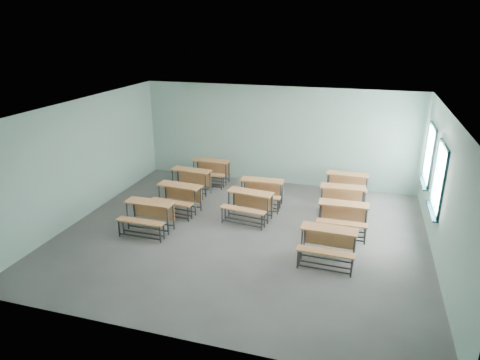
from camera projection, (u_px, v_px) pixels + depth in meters
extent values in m
cube|color=slate|center=(243.00, 234.00, 10.87)|extent=(9.00, 8.00, 0.02)
cube|color=white|center=(243.00, 108.00, 9.77)|extent=(9.00, 8.00, 0.02)
cube|color=#A7D1C3|center=(277.00, 136.00, 13.93)|extent=(9.00, 0.02, 3.20)
cube|color=#A7D1C3|center=(172.00, 256.00, 6.71)|extent=(9.00, 0.02, 3.20)
cube|color=#A7D1C3|center=(83.00, 159.00, 11.53)|extent=(0.02, 8.00, 3.20)
cube|color=#A7D1C3|center=(446.00, 195.00, 9.11)|extent=(0.02, 8.00, 3.20)
cube|color=#173C42|center=(425.00, 181.00, 11.87)|extent=(0.06, 1.20, 0.06)
cube|color=#173C42|center=(434.00, 126.00, 11.34)|extent=(0.06, 1.20, 0.06)
cube|color=#173C42|center=(432.00, 160.00, 11.09)|extent=(0.06, 0.06, 1.60)
cube|color=#173C42|center=(427.00, 149.00, 12.12)|extent=(0.06, 0.06, 1.60)
cube|color=#173C42|center=(430.00, 154.00, 11.60)|extent=(0.04, 0.04, 1.48)
cube|color=#173C42|center=(430.00, 154.00, 11.60)|extent=(0.04, 1.08, 0.04)
cube|color=#173C42|center=(423.00, 183.00, 11.90)|extent=(0.14, 1.28, 0.04)
cube|color=white|center=(431.00, 154.00, 11.60)|extent=(0.01, 1.08, 1.48)
cube|color=#173C42|center=(434.00, 209.00, 10.07)|extent=(0.06, 1.20, 0.06)
cube|color=#173C42|center=(445.00, 146.00, 9.54)|extent=(0.06, 1.20, 0.06)
cube|color=#173C42|center=(443.00, 187.00, 9.29)|extent=(0.06, 0.06, 1.60)
cube|color=#173C42|center=(436.00, 170.00, 10.32)|extent=(0.06, 0.06, 1.60)
cube|color=#173C42|center=(439.00, 178.00, 9.80)|extent=(0.04, 0.04, 1.48)
cube|color=#173C42|center=(439.00, 178.00, 9.80)|extent=(0.04, 1.08, 0.04)
cube|color=#173C42|center=(432.00, 211.00, 10.10)|extent=(0.14, 1.28, 0.04)
cube|color=white|center=(441.00, 178.00, 9.80)|extent=(0.01, 1.08, 1.48)
cube|color=#CE824A|center=(149.00, 202.00, 10.87)|extent=(1.25, 0.43, 0.04)
cube|color=#CE824A|center=(154.00, 211.00, 11.15)|extent=(1.18, 0.03, 0.43)
cylinder|color=#37393C|center=(128.00, 216.00, 11.01)|extent=(0.04, 0.04, 0.74)
cylinder|color=#37393C|center=(168.00, 222.00, 10.70)|extent=(0.04, 0.04, 0.74)
cylinder|color=#37393C|center=(134.00, 211.00, 11.31)|extent=(0.04, 0.04, 0.74)
cylinder|color=#37393C|center=(173.00, 216.00, 11.00)|extent=(0.04, 0.04, 0.74)
cube|color=#37393C|center=(148.00, 228.00, 10.95)|extent=(1.14, 0.04, 0.03)
cube|color=#37393C|center=(154.00, 223.00, 11.24)|extent=(1.14, 0.04, 0.03)
cube|color=#CE824A|center=(141.00, 221.00, 10.53)|extent=(1.25, 0.27, 0.04)
cylinder|color=#37393C|center=(119.00, 229.00, 10.68)|extent=(0.04, 0.04, 0.43)
cylinder|color=#37393C|center=(160.00, 235.00, 10.37)|extent=(0.04, 0.04, 0.43)
cylinder|color=#37393C|center=(123.00, 225.00, 10.86)|extent=(0.04, 0.04, 0.43)
cylinder|color=#37393C|center=(164.00, 231.00, 10.54)|extent=(0.04, 0.04, 0.43)
cube|color=#37393C|center=(140.00, 236.00, 10.57)|extent=(1.14, 0.04, 0.03)
cube|color=#37393C|center=(144.00, 233.00, 10.75)|extent=(1.14, 0.04, 0.03)
cube|color=#CE824A|center=(329.00, 229.00, 9.46)|extent=(1.26, 0.46, 0.04)
cube|color=#CE824A|center=(330.00, 238.00, 9.74)|extent=(1.18, 0.06, 0.43)
cylinder|color=#37393C|center=(302.00, 244.00, 9.61)|extent=(0.04, 0.04, 0.74)
cylinder|color=#37393C|center=(354.00, 252.00, 9.27)|extent=(0.04, 0.04, 0.74)
cylinder|color=#37393C|center=(304.00, 238.00, 9.91)|extent=(0.04, 0.04, 0.74)
cylinder|color=#37393C|center=(355.00, 245.00, 9.57)|extent=(0.04, 0.04, 0.74)
cube|color=#37393C|center=(326.00, 259.00, 9.53)|extent=(1.14, 0.07, 0.03)
cube|color=#37393C|center=(328.00, 252.00, 9.83)|extent=(1.14, 0.07, 0.03)
cube|color=#CE824A|center=(325.00, 252.00, 9.12)|extent=(1.25, 0.30, 0.04)
cylinder|color=#37393C|center=(298.00, 259.00, 9.28)|extent=(0.04, 0.04, 0.43)
cylinder|color=#37393C|center=(351.00, 268.00, 8.94)|extent=(0.04, 0.04, 0.43)
cylinder|color=#37393C|center=(299.00, 255.00, 9.46)|extent=(0.04, 0.04, 0.43)
cylinder|color=#37393C|center=(352.00, 264.00, 9.12)|extent=(0.04, 0.04, 0.43)
cube|color=#37393C|center=(324.00, 269.00, 9.16)|extent=(1.14, 0.07, 0.03)
cube|color=#37393C|center=(325.00, 265.00, 9.33)|extent=(1.14, 0.07, 0.03)
cube|color=#CE824A|center=(179.00, 186.00, 12.01)|extent=(1.27, 0.52, 0.04)
cube|color=#CE824A|center=(183.00, 194.00, 12.28)|extent=(1.18, 0.13, 0.43)
cylinder|color=#37393C|center=(160.00, 198.00, 12.19)|extent=(0.04, 0.04, 0.74)
cylinder|color=#37393C|center=(195.00, 203.00, 11.80)|extent=(0.04, 0.04, 0.74)
cylinder|color=#37393C|center=(166.00, 193.00, 12.48)|extent=(0.04, 0.04, 0.74)
cylinder|color=#37393C|center=(201.00, 199.00, 12.09)|extent=(0.04, 0.04, 0.74)
cube|color=#37393C|center=(178.00, 209.00, 12.09)|extent=(1.14, 0.13, 0.03)
cube|color=#37393C|center=(183.00, 205.00, 12.38)|extent=(1.14, 0.13, 0.03)
cube|color=#CE824A|center=(171.00, 202.00, 11.68)|extent=(1.26, 0.37, 0.04)
cylinder|color=#37393C|center=(152.00, 208.00, 11.87)|extent=(0.04, 0.04, 0.43)
cylinder|color=#37393C|center=(188.00, 214.00, 11.48)|extent=(0.04, 0.04, 0.43)
cylinder|color=#37393C|center=(156.00, 205.00, 12.04)|extent=(0.04, 0.04, 0.43)
cylinder|color=#37393C|center=(192.00, 212.00, 11.65)|extent=(0.04, 0.04, 0.43)
cube|color=#37393C|center=(170.00, 216.00, 11.72)|extent=(1.14, 0.13, 0.03)
cube|color=#37393C|center=(174.00, 213.00, 11.89)|extent=(1.14, 0.13, 0.03)
cube|color=#CE824A|center=(250.00, 192.00, 11.52)|extent=(1.28, 0.56, 0.04)
cube|color=#CE824A|center=(253.00, 201.00, 11.80)|extent=(1.17, 0.17, 0.43)
cylinder|color=#37393C|center=(229.00, 204.00, 11.73)|extent=(0.04, 0.04, 0.74)
cylinder|color=#37393C|center=(268.00, 211.00, 11.30)|extent=(0.04, 0.04, 0.74)
cylinder|color=#37393C|center=(234.00, 200.00, 12.01)|extent=(0.04, 0.04, 0.74)
cylinder|color=#37393C|center=(272.00, 207.00, 11.59)|extent=(0.04, 0.04, 0.74)
cube|color=#37393C|center=(248.00, 217.00, 11.61)|extent=(1.13, 0.17, 0.03)
cube|color=#37393C|center=(252.00, 212.00, 11.89)|extent=(1.13, 0.17, 0.03)
cube|color=#CE824A|center=(243.00, 210.00, 11.20)|extent=(1.27, 0.41, 0.04)
cylinder|color=#37393C|center=(222.00, 215.00, 11.41)|extent=(0.04, 0.04, 0.43)
cylinder|color=#37393C|center=(262.00, 223.00, 10.98)|extent=(0.04, 0.04, 0.43)
cylinder|color=#37393C|center=(225.00, 213.00, 11.58)|extent=(0.04, 0.04, 0.43)
cylinder|color=#37393C|center=(265.00, 220.00, 11.15)|extent=(0.04, 0.04, 0.43)
cube|color=#37393C|center=(242.00, 224.00, 11.24)|extent=(1.13, 0.17, 0.03)
cube|color=#37393C|center=(244.00, 221.00, 11.41)|extent=(1.13, 0.17, 0.03)
cube|color=#CE824A|center=(344.00, 204.00, 10.78)|extent=(1.25, 0.44, 0.04)
cube|color=#CE824A|center=(343.00, 212.00, 11.06)|extent=(1.18, 0.04, 0.43)
cylinder|color=#37393C|center=(320.00, 218.00, 10.91)|extent=(0.04, 0.04, 0.74)
cylinder|color=#37393C|center=(366.00, 223.00, 10.62)|extent=(0.04, 0.04, 0.74)
cylinder|color=#37393C|center=(321.00, 213.00, 11.21)|extent=(0.04, 0.04, 0.74)
cylinder|color=#37393C|center=(366.00, 218.00, 10.92)|extent=(0.04, 0.04, 0.74)
cube|color=#37393C|center=(341.00, 230.00, 10.86)|extent=(1.14, 0.05, 0.03)
cube|color=#37393C|center=(342.00, 224.00, 11.16)|extent=(1.14, 0.05, 0.03)
cube|color=#CE824A|center=(342.00, 223.00, 10.44)|extent=(1.25, 0.28, 0.04)
cylinder|color=#37393C|center=(317.00, 231.00, 10.57)|extent=(0.04, 0.04, 0.43)
cylinder|color=#37393C|center=(365.00, 236.00, 10.29)|extent=(0.04, 0.04, 0.43)
cylinder|color=#37393C|center=(318.00, 227.00, 10.75)|extent=(0.04, 0.04, 0.43)
cylinder|color=#37393C|center=(365.00, 233.00, 10.46)|extent=(0.04, 0.04, 0.43)
cube|color=#37393C|center=(341.00, 238.00, 10.47)|extent=(1.14, 0.05, 0.03)
cube|color=#37393C|center=(341.00, 235.00, 10.65)|extent=(1.14, 0.05, 0.03)
cube|color=#CE824A|center=(191.00, 170.00, 13.27)|extent=(1.27, 0.52, 0.04)
cube|color=#CE824A|center=(194.00, 178.00, 13.55)|extent=(1.18, 0.12, 0.43)
cylinder|color=#37393C|center=(173.00, 181.00, 13.46)|extent=(0.04, 0.04, 0.74)
cylinder|color=#37393C|center=(206.00, 186.00, 13.06)|extent=(0.04, 0.04, 0.74)
cylinder|color=#37393C|center=(178.00, 178.00, 13.75)|extent=(0.04, 0.04, 0.74)
cylinder|color=#37393C|center=(210.00, 182.00, 13.35)|extent=(0.04, 0.04, 0.74)
cube|color=#37393C|center=(189.00, 191.00, 13.35)|extent=(1.14, 0.13, 0.03)
cube|color=#37393C|center=(194.00, 188.00, 13.64)|extent=(1.14, 0.13, 0.03)
cube|color=#CE824A|center=(184.00, 185.00, 12.94)|extent=(1.26, 0.36, 0.04)
cylinder|color=#37393C|center=(166.00, 190.00, 13.13)|extent=(0.04, 0.04, 0.43)
cylinder|color=#37393C|center=(199.00, 195.00, 12.74)|extent=(0.04, 0.04, 0.43)
cylinder|color=#37393C|center=(169.00, 188.00, 13.30)|extent=(0.04, 0.04, 0.43)
cylinder|color=#37393C|center=(202.00, 193.00, 12.91)|extent=(0.04, 0.04, 0.43)
cube|color=#37393C|center=(183.00, 197.00, 12.98)|extent=(1.14, 0.13, 0.03)
cube|color=#37393C|center=(186.00, 195.00, 13.15)|extent=(1.14, 0.13, 0.03)
cube|color=#CE824A|center=(262.00, 180.00, 12.41)|extent=(1.26, 0.46, 0.04)
cube|color=#CE824A|center=(263.00, 188.00, 12.69)|extent=(1.18, 0.07, 0.43)
cylinder|color=#37393C|center=(242.00, 193.00, 12.52)|extent=(0.04, 0.04, 0.74)
cylinder|color=#37393C|center=(280.00, 197.00, 12.26)|extent=(0.04, 0.04, 0.74)
cylinder|color=#37393C|center=(245.00, 189.00, 12.82)|extent=(0.04, 0.04, 0.74)
cylinder|color=#37393C|center=(282.00, 192.00, 12.56)|extent=(0.04, 0.04, 0.74)
cube|color=#37393C|center=(261.00, 203.00, 12.48)|extent=(1.14, 0.08, 0.03)
cube|color=#37393C|center=(263.00, 199.00, 12.78)|extent=(1.14, 0.08, 0.03)
cube|color=#CE824A|center=(259.00, 196.00, 12.06)|extent=(1.25, 0.31, 0.04)
cylinder|color=#37393C|center=(238.00, 203.00, 12.18)|extent=(0.04, 0.04, 0.43)
cylinder|color=#37393C|center=(278.00, 207.00, 11.92)|extent=(0.04, 0.04, 0.43)
cylinder|color=#37393C|center=(240.00, 201.00, 12.36)|extent=(0.04, 0.04, 0.43)
cylinder|color=#37393C|center=(279.00, 205.00, 12.10)|extent=(0.04, 0.04, 0.43)
cube|color=#37393C|center=(258.00, 210.00, 12.10)|extent=(1.14, 0.08, 0.03)
cube|color=#37393C|center=(259.00, 207.00, 12.28)|extent=(1.14, 0.08, 0.03)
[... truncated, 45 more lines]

